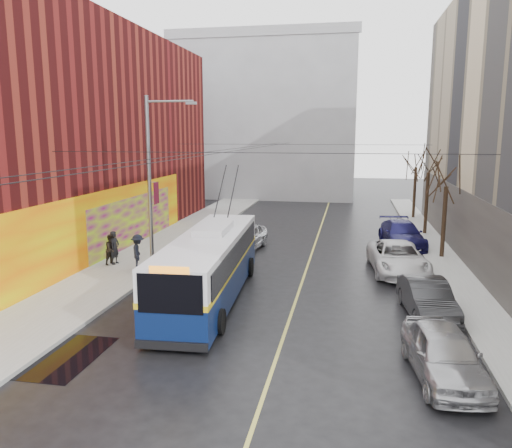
{
  "coord_description": "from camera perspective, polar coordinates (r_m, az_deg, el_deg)",
  "views": [
    {
      "loc": [
        3.67,
        -13.63,
        7.15
      ],
      "look_at": [
        -0.7,
        9.32,
        2.91
      ],
      "focal_mm": 35.0,
      "sensor_mm": 36.0,
      "label": 1
    }
  ],
  "objects": [
    {
      "name": "tree_near",
      "position": [
        30.18,
        21.01,
        5.48
      ],
      "size": [
        3.2,
        3.2,
        6.4
      ],
      "color": "black",
      "rests_on": "ground"
    },
    {
      "name": "building_far",
      "position": [
        59.44,
        1.44,
        12.08
      ],
      "size": [
        20.5,
        12.1,
        18.0
      ],
      "color": "gray",
      "rests_on": "ground"
    },
    {
      "name": "ground",
      "position": [
        15.82,
        -4.01,
        -16.6
      ],
      "size": [
        140.0,
        140.0,
        0.0
      ],
      "primitive_type": "plane",
      "color": "black",
      "rests_on": "ground"
    },
    {
      "name": "puddle",
      "position": [
        18.05,
        -21.93,
        -13.82
      ],
      "size": [
        2.8,
        3.48,
        0.01
      ],
      "primitive_type": "cube",
      "color": "black",
      "rests_on": "ground"
    },
    {
      "name": "parked_car_b",
      "position": [
        21.05,
        18.98,
        -8.04
      ],
      "size": [
        2.04,
        4.58,
        1.46
      ],
      "primitive_type": "imported",
      "rotation": [
        0.0,
        0.0,
        0.11
      ],
      "color": "#262729",
      "rests_on": "ground"
    },
    {
      "name": "lane_line",
      "position": [
        28.62,
        6.1,
        -4.23
      ],
      "size": [
        0.12,
        50.0,
        0.01
      ],
      "primitive_type": "cube",
      "color": "#BFB74C",
      "rests_on": "ground"
    },
    {
      "name": "parked_car_c",
      "position": [
        27.01,
        15.87,
        -3.73
      ],
      "size": [
        3.15,
        5.92,
        1.58
      ],
      "primitive_type": "imported",
      "rotation": [
        0.0,
        0.0,
        0.09
      ],
      "color": "silver",
      "rests_on": "ground"
    },
    {
      "name": "streetlight_pole",
      "position": [
        25.69,
        -11.77,
        4.93
      ],
      "size": [
        2.65,
        0.6,
        9.0
      ],
      "color": "slate",
      "rests_on": "ground"
    },
    {
      "name": "building_left",
      "position": [
        33.91,
        -25.0,
        9.07
      ],
      "size": [
        12.11,
        36.0,
        14.0
      ],
      "color": "#561111",
      "rests_on": "ground"
    },
    {
      "name": "following_car",
      "position": [
        31.14,
        -1.19,
        -1.49
      ],
      "size": [
        2.37,
        4.86,
        1.59
      ],
      "primitive_type": "imported",
      "rotation": [
        0.0,
        0.0,
        -0.11
      ],
      "color": "#BCBDC1",
      "rests_on": "ground"
    },
    {
      "name": "pedestrian_c",
      "position": [
        26.8,
        -13.34,
        -3.11
      ],
      "size": [
        1.09,
        1.36,
        1.84
      ],
      "primitive_type": "imported",
      "rotation": [
        0.0,
        0.0,
        1.96
      ],
      "color": "black",
      "rests_on": "sidewalk_left"
    },
    {
      "name": "parked_car_a",
      "position": [
        16.15,
        20.65,
        -13.67
      ],
      "size": [
        2.34,
        4.71,
        1.54
      ],
      "primitive_type": "imported",
      "rotation": [
        0.0,
        0.0,
        0.12
      ],
      "color": "#A6A7AB",
      "rests_on": "ground"
    },
    {
      "name": "pedestrian_b",
      "position": [
        28.14,
        -16.18,
        -2.8
      ],
      "size": [
        0.86,
        0.97,
        1.65
      ],
      "primitive_type": "imported",
      "rotation": [
        0.0,
        0.0,
        1.23
      ],
      "color": "black",
      "rests_on": "sidewalk_left"
    },
    {
      "name": "catenary_wires",
      "position": [
        29.08,
        -1.58,
        8.5
      ],
      "size": [
        18.0,
        60.0,
        0.22
      ],
      "color": "black"
    },
    {
      "name": "trolleybus",
      "position": [
        21.8,
        -5.35,
        -4.69
      ],
      "size": [
        3.23,
        11.74,
        5.51
      ],
      "rotation": [
        0.0,
        0.0,
        0.06
      ],
      "color": "#081741",
      "rests_on": "ground"
    },
    {
      "name": "pedestrian_a",
      "position": [
        28.16,
        -15.84,
        -2.61
      ],
      "size": [
        0.52,
        0.71,
        1.81
      ],
      "primitive_type": "imported",
      "rotation": [
        0.0,
        0.0,
        1.44
      ],
      "color": "black",
      "rests_on": "sidewalk_left"
    },
    {
      "name": "parked_car_d",
      "position": [
        33.22,
        16.32,
        -1.13
      ],
      "size": [
        2.95,
        5.83,
        1.62
      ],
      "primitive_type": "imported",
      "rotation": [
        0.0,
        0.0,
        0.12
      ],
      "color": "#191751",
      "rests_on": "ground"
    },
    {
      "name": "tree_mid",
      "position": [
        37.06,
        19.17,
        6.79
      ],
      "size": [
        3.2,
        3.2,
        6.68
      ],
      "color": "black",
      "rests_on": "ground"
    },
    {
      "name": "tree_far",
      "position": [
        44.0,
        17.86,
        7.18
      ],
      "size": [
        3.2,
        3.2,
        6.57
      ],
      "color": "black",
      "rests_on": "ground"
    },
    {
      "name": "sidewalk_right",
      "position": [
        27.12,
        21.81,
        -5.59
      ],
      "size": [
        2.0,
        60.0,
        0.15
      ],
      "primitive_type": "cube",
      "color": "gray",
      "rests_on": "ground"
    },
    {
      "name": "sidewalk_left",
      "position": [
        29.04,
        -13.32,
        -4.1
      ],
      "size": [
        4.0,
        60.0,
        0.15
      ],
      "primitive_type": "cube",
      "color": "gray",
      "rests_on": "ground"
    },
    {
      "name": "pigeons_flying",
      "position": [
        23.51,
        -4.32,
        8.77
      ],
      "size": [
        3.11,
        1.46,
        1.51
      ],
      "color": "slate"
    }
  ]
}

